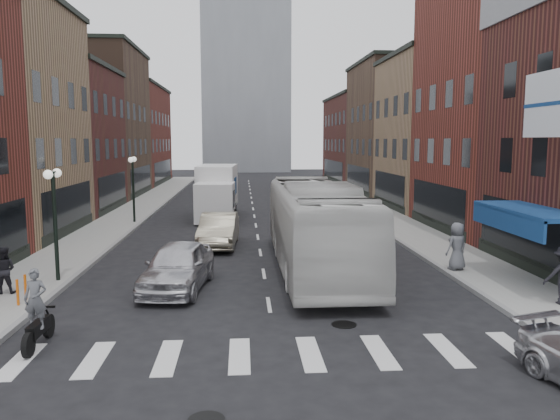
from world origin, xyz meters
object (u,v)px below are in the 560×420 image
(transit_bus, at_px, (316,226))
(ped_left_solo, at_px, (4,270))
(billboard_sign, at_px, (555,106))
(bike_rack, at_px, (22,290))
(box_truck, at_px, (217,192))
(sedan_left_far, at_px, (219,230))
(sedan_left_near, at_px, (178,266))
(streetlamp_near, at_px, (54,203))
(ped_right_c, at_px, (457,246))
(streetlamp_far, at_px, (133,177))
(motorcycle_rider, at_px, (37,311))

(transit_bus, bearing_deg, ped_left_solo, -163.12)
(billboard_sign, relative_size, transit_bus, 0.30)
(bike_rack, height_order, ped_left_solo, ped_left_solo)
(box_truck, xyz_separation_m, sedan_left_far, (0.52, -9.98, -0.89))
(bike_rack, height_order, sedan_left_far, sedan_left_far)
(bike_rack, distance_m, transit_bus, 10.69)
(bike_rack, relative_size, sedan_left_near, 0.17)
(streetlamp_near, xyz_separation_m, sedan_left_near, (4.36, -1.00, -2.10))
(box_truck, bearing_deg, streetlamp_near, -103.18)
(box_truck, xyz_separation_m, transit_bus, (4.56, -14.96, 0.06))
(box_truck, bearing_deg, billboard_sign, -57.85)
(ped_right_c, bearing_deg, streetlamp_far, -64.50)
(billboard_sign, xyz_separation_m, box_truck, (-11.06, 20.11, -4.45))
(streetlamp_near, relative_size, motorcycle_rider, 2.05)
(streetlamp_far, xyz_separation_m, sedan_left_near, (4.36, -15.00, -2.10))
(streetlamp_near, relative_size, transit_bus, 0.33)
(ped_left_solo, bearing_deg, box_truck, -111.64)
(billboard_sign, bearing_deg, sedan_left_near, 167.86)
(sedan_left_far, bearing_deg, transit_bus, -47.92)
(billboard_sign, height_order, streetlamp_far, billboard_sign)
(motorcycle_rider, relative_size, ped_right_c, 1.10)
(streetlamp_near, height_order, bike_rack, streetlamp_near)
(streetlamp_far, bearing_deg, sedan_left_near, -73.78)
(billboard_sign, distance_m, ped_left_solo, 18.03)
(box_truck, relative_size, sedan_left_near, 1.66)
(streetlamp_far, bearing_deg, transit_bus, -52.47)
(motorcycle_rider, relative_size, transit_bus, 0.16)
(bike_rack, bearing_deg, billboard_sign, -2.83)
(motorcycle_rider, xyz_separation_m, ped_left_solo, (-2.69, 4.53, -0.02))
(ped_left_solo, bearing_deg, sedan_left_near, -176.89)
(box_truck, relative_size, sedan_left_far, 1.65)
(bike_rack, bearing_deg, streetlamp_far, 89.31)
(streetlamp_near, distance_m, motorcycle_rider, 6.62)
(streetlamp_near, xyz_separation_m, ped_right_c, (14.82, 0.55, -1.85))
(billboard_sign, xyz_separation_m, bike_rack, (-16.19, 0.80, -5.58))
(billboard_sign, relative_size, sedan_left_far, 0.76)
(bike_rack, relative_size, ped_right_c, 0.44)
(ped_left_solo, height_order, ped_right_c, ped_right_c)
(billboard_sign, relative_size, sedan_left_near, 0.77)
(streetlamp_near, height_order, motorcycle_rider, streetlamp_near)
(transit_bus, distance_m, ped_right_c, 5.48)
(billboard_sign, bearing_deg, ped_left_solo, 173.70)
(box_truck, relative_size, ped_left_solo, 5.17)
(streetlamp_far, height_order, ped_left_solo, streetlamp_far)
(billboard_sign, xyz_separation_m, streetlamp_far, (-15.99, 17.50, -3.22))
(ped_left_solo, bearing_deg, billboard_sign, 170.57)
(sedan_left_far, bearing_deg, bike_rack, -118.12)
(transit_bus, bearing_deg, bike_rack, -155.92)
(billboard_sign, distance_m, transit_bus, 9.38)
(transit_bus, bearing_deg, motorcycle_rider, -135.76)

